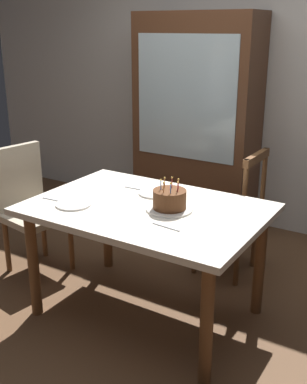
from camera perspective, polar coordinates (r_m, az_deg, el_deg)
ground at (r=3.22m, az=-0.78°, el=-14.19°), size 6.40×6.40×0.00m
back_wall at (r=4.39m, az=12.57°, el=12.60°), size 6.40×0.10×2.60m
dining_table at (r=2.91m, az=-0.84°, el=-3.45°), size 1.41×0.97×0.75m
birthday_cake at (r=2.80m, az=1.94°, el=-1.07°), size 0.28×0.28×0.19m
plate_near_celebrant at (r=2.93m, az=-9.57°, el=-1.45°), size 0.22×0.22×0.01m
plate_far_side at (r=3.09m, az=0.24°, el=-0.12°), size 0.22×0.22×0.01m
fork_near_celebrant at (r=3.04m, az=-11.82°, el=-0.91°), size 0.18×0.03×0.01m
fork_far_side at (r=3.18m, az=-2.08°, el=0.41°), size 0.18×0.02×0.01m
fork_near_guest at (r=2.58m, az=1.53°, el=-4.19°), size 0.18×0.03×0.01m
chair_spindle_back at (r=3.56m, az=9.22°, el=-2.72°), size 0.45×0.45×0.95m
chair_upholstered at (r=3.67m, az=-14.78°, el=-1.21°), size 0.51×0.50×0.95m
china_cabinet at (r=4.35m, az=5.15°, el=8.28°), size 1.10×0.45×1.90m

